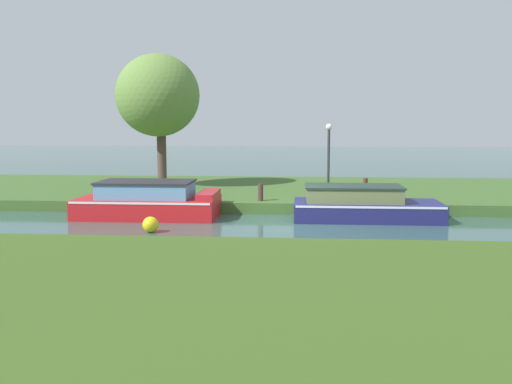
# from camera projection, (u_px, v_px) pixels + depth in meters

# --- Properties ---
(ground_plane) EXTENTS (120.00, 120.00, 0.00)m
(ground_plane) POSITION_uv_depth(u_px,v_px,m) (289.00, 225.00, 18.07)
(ground_plane) COLOR #355751
(riverbank_far) EXTENTS (72.00, 10.00, 0.40)m
(riverbank_far) POSITION_uv_depth(u_px,v_px,m) (292.00, 192.00, 24.97)
(riverbank_far) COLOR #3E5F29
(riverbank_far) RESTS_ON ground_plane
(riverbank_near) EXTENTS (72.00, 10.00, 0.40)m
(riverbank_near) POSITION_uv_depth(u_px,v_px,m) (277.00, 313.00, 9.14)
(riverbank_near) COLOR #3B561E
(riverbank_near) RESTS_ON ground_plane
(navy_barge) EXTENTS (4.87, 2.08, 1.15)m
(navy_barge) POSITION_uv_depth(u_px,v_px,m) (363.00, 205.00, 19.00)
(navy_barge) COLOR navy
(navy_barge) RESTS_ON ground_plane
(red_narrowboat) EXTENTS (4.78, 2.38, 1.25)m
(red_narrowboat) POSITION_uv_depth(u_px,v_px,m) (149.00, 201.00, 19.56)
(red_narrowboat) COLOR red
(red_narrowboat) RESTS_ON ground_plane
(willow_tree_left) EXTENTS (3.65, 3.67, 5.82)m
(willow_tree_left) POSITION_uv_depth(u_px,v_px,m) (158.00, 96.00, 24.74)
(willow_tree_left) COLOR brown
(willow_tree_left) RESTS_ON riverbank_far
(lamp_post) EXTENTS (0.24, 0.24, 2.80)m
(lamp_post) POSITION_uv_depth(u_px,v_px,m) (329.00, 151.00, 21.24)
(lamp_post) COLOR #333338
(lamp_post) RESTS_ON riverbank_far
(mooring_post_near) EXTENTS (0.16, 0.16, 0.86)m
(mooring_post_near) POSITION_uv_depth(u_px,v_px,m) (365.00, 190.00, 20.38)
(mooring_post_near) COLOR #533526
(mooring_post_near) RESTS_ON riverbank_far
(mooring_post_far) EXTENTS (0.19, 0.19, 0.62)m
(mooring_post_far) POSITION_uv_depth(u_px,v_px,m) (261.00, 192.00, 20.68)
(mooring_post_far) COLOR #462F2D
(mooring_post_far) RESTS_ON riverbank_far
(channel_buoy) EXTENTS (0.48, 0.48, 0.48)m
(channel_buoy) POSITION_uv_depth(u_px,v_px,m) (151.00, 225.00, 16.80)
(channel_buoy) COLOR yellow
(channel_buoy) RESTS_ON ground_plane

